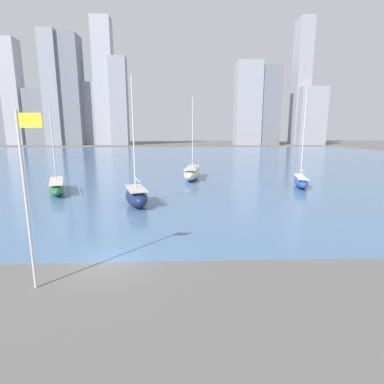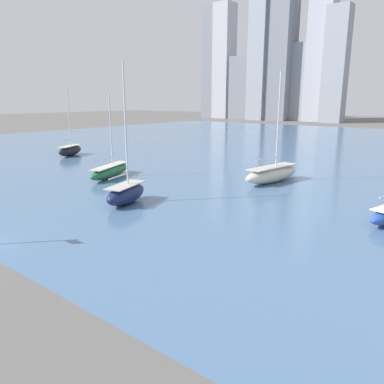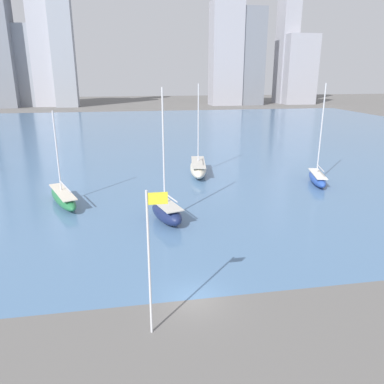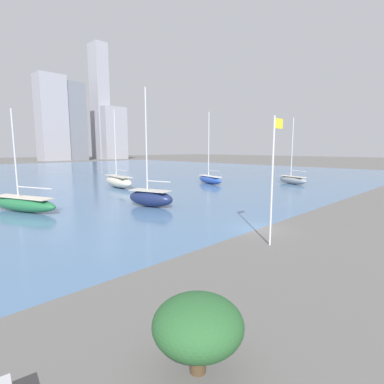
# 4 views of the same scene
# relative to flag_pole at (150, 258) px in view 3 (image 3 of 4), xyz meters

# --- Properties ---
(ground_plane) EXTENTS (500.00, 500.00, 0.00)m
(ground_plane) POSITION_rel_flag_pole_xyz_m (3.15, 2.97, -5.06)
(ground_plane) COLOR #605E5B
(harbor_water) EXTENTS (180.00, 140.00, 0.00)m
(harbor_water) POSITION_rel_flag_pole_xyz_m (3.15, 72.97, -5.06)
(harbor_water) COLOR #4C7099
(harbor_water) RESTS_ON ground_plane
(flag_pole) EXTENTS (1.24, 0.14, 9.19)m
(flag_pole) POSITION_rel_flag_pole_xyz_m (0.00, 0.00, 0.00)
(flag_pole) COLOR silver
(flag_pole) RESTS_ON ground_plane
(distant_city_skyline) EXTENTS (199.29, 20.77, 74.01)m
(distant_city_skyline) POSITION_rel_flag_pole_xyz_m (-19.33, 172.72, 22.82)
(distant_city_skyline) COLOR slate
(distant_city_skyline) RESTS_ON ground_plane
(sailboat_green) EXTENTS (5.32, 9.71, 11.19)m
(sailboat_green) POSITION_rel_flag_pole_xyz_m (-8.99, 25.51, -4.14)
(sailboat_green) COLOR #236B3D
(sailboat_green) RESTS_ON harbor_water
(sailboat_cream) EXTENTS (4.10, 10.43, 13.81)m
(sailboat_cream) POSITION_rel_flag_pole_xyz_m (9.81, 36.57, -3.95)
(sailboat_cream) COLOR beige
(sailboat_cream) RESTS_ON harbor_water
(sailboat_navy) EXTENTS (3.96, 6.55, 13.98)m
(sailboat_navy) POSITION_rel_flag_pole_xyz_m (2.79, 17.87, -3.94)
(sailboat_navy) COLOR #19234C
(sailboat_navy) RESTS_ON harbor_water
(sailboat_blue) EXTENTS (3.76, 7.82, 14.02)m
(sailboat_blue) POSITION_rel_flag_pole_xyz_m (25.75, 28.52, -4.12)
(sailboat_blue) COLOR #284CA8
(sailboat_blue) RESTS_ON harbor_water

